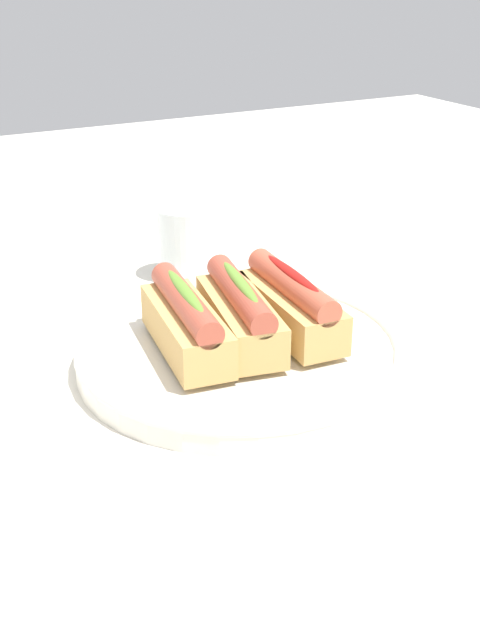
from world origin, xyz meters
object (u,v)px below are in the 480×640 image
object	(u,v)px
serving_bowl	(240,351)
hotdog_front	(291,304)
hotdog_side	(186,322)
hotdog_back	(240,313)
water_glass	(185,245)

from	to	relation	value
serving_bowl	hotdog_front	distance (m)	0.07
hotdog_front	hotdog_side	bearing A→B (deg)	84.84
hotdog_back	water_glass	size ratio (longest dim) A/B	1.74
serving_bowl	hotdog_front	bearing A→B (deg)	-95.16
hotdog_back	water_glass	distance (m)	0.24
hotdog_back	serving_bowl	bearing A→B (deg)	90.00
serving_bowl	hotdog_side	world-z (taller)	hotdog_side
hotdog_front	water_glass	xyz separation A→B (m)	(0.24, 0.01, -0.01)
hotdog_back	water_glass	world-z (taller)	hotdog_back
hotdog_front	hotdog_side	xyz separation A→B (m)	(0.01, 0.11, 0.00)
water_glass	hotdog_back	bearing A→B (deg)	168.46
hotdog_side	water_glass	xyz separation A→B (m)	(0.23, -0.10, -0.01)
hotdog_back	water_glass	xyz separation A→B (m)	(0.24, -0.05, -0.01)
hotdog_front	hotdog_side	size ratio (longest dim) A/B	0.99
hotdog_back	hotdog_side	world-z (taller)	same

